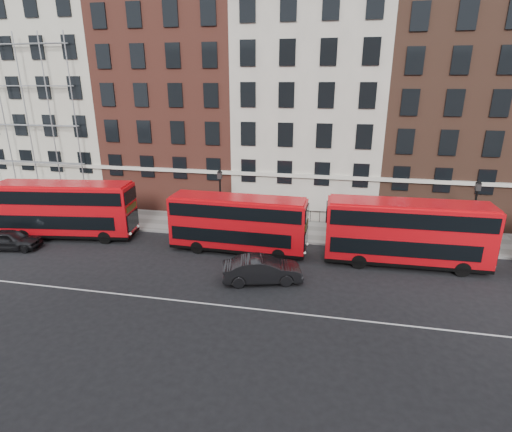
% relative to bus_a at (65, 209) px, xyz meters
% --- Properties ---
extents(ground, '(120.00, 120.00, 0.00)m').
position_rel_bus_a_xyz_m(ground, '(17.94, -5.51, -2.40)').
color(ground, black).
rests_on(ground, ground).
extents(pavement, '(80.00, 5.00, 0.15)m').
position_rel_bus_a_xyz_m(pavement, '(17.94, 4.99, -2.33)').
color(pavement, slate).
rests_on(pavement, ground).
extents(kerb, '(80.00, 0.30, 0.16)m').
position_rel_bus_a_xyz_m(kerb, '(17.94, 2.49, -2.32)').
color(kerb, gray).
rests_on(kerb, ground).
extents(road_centre_line, '(70.00, 0.12, 0.01)m').
position_rel_bus_a_xyz_m(road_centre_line, '(17.94, -7.51, -2.40)').
color(road_centre_line, white).
rests_on(road_centre_line, ground).
extents(building_terrace, '(64.00, 11.95, 22.00)m').
position_rel_bus_a_xyz_m(building_terrace, '(17.63, 12.37, 7.84)').
color(building_terrace, '#B4AF9C').
rests_on(building_terrace, ground).
extents(bus_a, '(10.89, 3.97, 4.48)m').
position_rel_bus_a_xyz_m(bus_a, '(0.00, 0.00, 0.00)').
color(bus_a, red).
rests_on(bus_a, ground).
extents(bus_b, '(9.93, 2.64, 4.15)m').
position_rel_bus_a_xyz_m(bus_b, '(13.96, 0.01, -0.18)').
color(bus_b, red).
rests_on(bus_b, ground).
extents(bus_c, '(10.69, 2.80, 4.46)m').
position_rel_bus_a_xyz_m(bus_c, '(25.52, 0.00, -0.01)').
color(bus_c, red).
rests_on(bus_c, ground).
extents(car_rear, '(4.59, 2.50, 1.48)m').
position_rel_bus_a_xyz_m(car_rear, '(-2.69, -2.99, -1.66)').
color(car_rear, black).
rests_on(car_rear, ground).
extents(car_front, '(5.21, 2.99, 1.62)m').
position_rel_bus_a_xyz_m(car_front, '(16.58, -4.28, -1.59)').
color(car_front, black).
rests_on(car_front, ground).
extents(lamp_post_left, '(0.44, 0.44, 5.33)m').
position_rel_bus_a_xyz_m(lamp_post_left, '(11.89, 2.80, 0.68)').
color(lamp_post_left, black).
rests_on(lamp_post_left, pavement).
extents(lamp_post_right, '(0.44, 0.44, 5.33)m').
position_rel_bus_a_xyz_m(lamp_post_right, '(30.38, 2.98, 0.68)').
color(lamp_post_right, black).
rests_on(lamp_post_right, pavement).
extents(iron_railings, '(6.60, 0.06, 1.00)m').
position_rel_bus_a_xyz_m(iron_railings, '(17.94, 7.19, -1.75)').
color(iron_railings, black).
rests_on(iron_railings, pavement).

